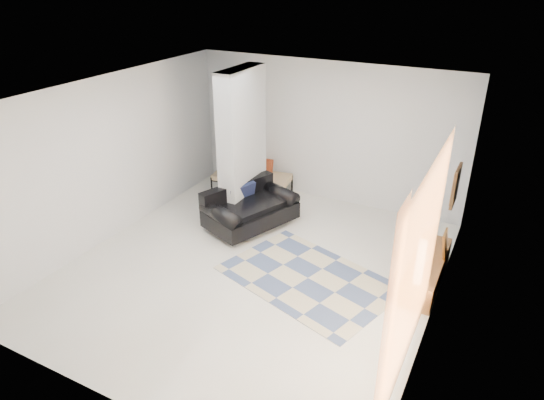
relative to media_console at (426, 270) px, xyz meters
The scene contains 17 objects.
floor 2.69m from the media_console, 160.30° to the right, with size 6.00×6.00×0.00m, color beige.
ceiling 3.73m from the media_console, 160.30° to the right, with size 6.00×6.00×0.00m, color white.
wall_back 3.49m from the media_console, 140.24° to the left, with size 6.00×6.00×0.00m, color silver.
wall_front 4.80m from the media_console, 122.86° to the right, with size 6.00×6.00×0.00m, color silver.
wall_left 5.48m from the media_console, behind, with size 6.00×6.00×0.00m, color silver.
wall_right 1.51m from the media_console, 75.74° to the right, with size 6.00×6.00×0.00m, color silver.
partition_column 3.88m from the media_console, 169.10° to the left, with size 0.35×1.20×2.80m, color #AAAEB1.
hallway_door 5.12m from the media_console, 156.00° to the left, with size 0.85×0.06×2.04m, color silver.
curtain 2.41m from the media_console, 85.83° to the right, with size 2.55×2.55×0.00m, color orange.
wall_art 1.46m from the media_console, ahead, with size 0.04×0.45×0.55m, color #39210F.
media_console is the anchor object (origin of this frame).
loveseat 3.32m from the media_console, behind, with size 1.47×1.86×0.76m.
daybed 4.26m from the media_console, 158.30° to the left, with size 1.69×0.91×0.77m.
area_rug 1.80m from the media_console, 154.86° to the right, with size 2.55×1.70×0.01m, color beige.
cylinder_lamp 0.86m from the media_console, 91.73° to the right, with size 0.12×0.12×0.67m, color white.
bronze_figurine 0.69m from the media_console, 94.70° to the left, with size 0.12×0.12×0.25m, color #332316, non-canonical shape.
vase 0.30m from the media_console, 118.37° to the right, with size 0.17×0.17×0.18m, color silver.
Camera 1 is at (3.27, -5.64, 4.36)m, focal length 32.00 mm.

